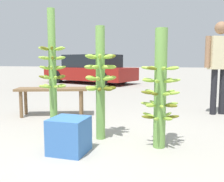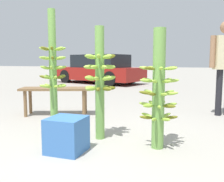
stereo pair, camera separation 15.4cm
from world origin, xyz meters
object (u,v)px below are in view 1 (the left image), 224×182
at_px(banana_stalk_center, 100,80).
at_px(parked_car, 90,70).
at_px(market_bench, 52,92).
at_px(banana_stalk_right, 160,90).
at_px(vendor_person, 220,59).
at_px(produce_crate, 69,135).
at_px(banana_stalk_left, 53,72).

bearing_deg(banana_stalk_center, parked_car, 112.20).
height_order(market_bench, parked_car, parked_car).
distance_m(market_bench, parked_car, 6.83).
distance_m(banana_stalk_right, vendor_person, 2.37).
relative_size(parked_car, produce_crate, 11.71).
bearing_deg(market_bench, banana_stalk_center, -59.60).
distance_m(banana_stalk_center, vendor_person, 2.64).
height_order(vendor_person, parked_car, vendor_person).
bearing_deg(banana_stalk_right, vendor_person, 68.08).
xyz_separation_m(vendor_person, parked_car, (-4.75, 5.59, -0.42)).
relative_size(banana_stalk_right, produce_crate, 3.53).
relative_size(banana_stalk_left, market_bench, 1.24).
bearing_deg(produce_crate, market_bench, 124.78).
bearing_deg(vendor_person, market_bench, -8.25).
bearing_deg(market_bench, banana_stalk_left, -79.91).
distance_m(banana_stalk_right, produce_crate, 1.14).
distance_m(parked_car, produce_crate, 8.74).
distance_m(market_bench, produce_crate, 2.00).
height_order(banana_stalk_left, vendor_person, vendor_person).
distance_m(banana_stalk_left, vendor_person, 3.11).
bearing_deg(banana_stalk_center, banana_stalk_left, -172.95).
relative_size(banana_stalk_center, parked_car, 0.32).
xyz_separation_m(vendor_person, market_bench, (-2.93, -0.99, -0.61)).
bearing_deg(market_bench, banana_stalk_right, -50.05).
bearing_deg(banana_stalk_left, vendor_person, 43.31).
height_order(banana_stalk_right, market_bench, banana_stalk_right).
bearing_deg(banana_stalk_left, banana_stalk_center, 7.05).
bearing_deg(parked_car, banana_stalk_left, -144.34).
xyz_separation_m(banana_stalk_center, vendor_person, (1.63, 2.05, 0.27)).
bearing_deg(vendor_person, banana_stalk_center, 24.61).
bearing_deg(produce_crate, parked_car, 109.77).
distance_m(banana_stalk_left, parked_car, 8.12).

